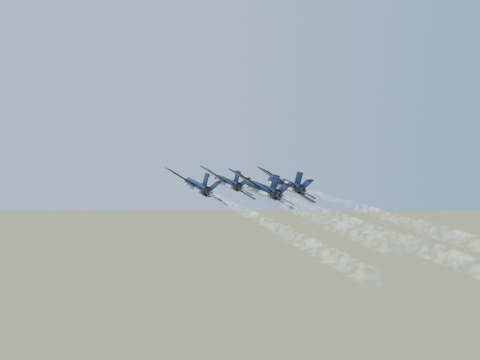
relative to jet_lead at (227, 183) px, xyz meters
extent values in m
cylinder|color=black|center=(0.07, -0.37, 0.04)|extent=(4.44, 15.09, 2.62)
cone|color=black|center=(-1.03, 8.45, 0.04)|extent=(2.96, 3.22, 2.62)
ellipsoid|color=black|center=(-0.08, 3.45, 0.56)|extent=(1.74, 2.85, 1.36)
cube|color=gray|center=(-0.31, -0.42, -0.59)|extent=(3.33, 13.46, 1.31)
cube|color=black|center=(-3.10, -1.67, 1.94)|extent=(6.63, 5.64, 3.59)
cube|color=#DFA80B|center=(-3.28, 0.23, 2.04)|extent=(5.15, 2.69, 3.52)
cube|color=black|center=(3.34, -0.87, -2.06)|extent=(6.22, 4.59, 3.59)
cube|color=#DFA80B|center=(3.17, 1.03, -1.97)|extent=(5.48, 1.43, 3.52)
cube|color=black|center=(-1.05, -7.67, 1.27)|extent=(3.11, 2.82, 1.66)
cube|color=black|center=(2.93, -7.18, -1.20)|extent=(2.94, 2.39, 1.66)
cube|color=black|center=(0.86, -6.64, 1.87)|extent=(1.16, 2.56, 2.88)
cube|color=black|center=(2.47, -6.44, 0.87)|extent=(2.63, 2.74, 2.03)
cylinder|color=black|center=(0.56, -8.26, 0.20)|extent=(1.85, 1.55, 1.70)
cylinder|color=black|center=(1.41, -8.16, -0.33)|extent=(1.85, 1.55, 1.70)
cylinder|color=black|center=(-8.40, -12.22, 0.04)|extent=(4.44, 15.09, 2.62)
cone|color=black|center=(-9.49, -3.39, 0.04)|extent=(2.96, 3.22, 2.62)
ellipsoid|color=black|center=(-8.55, -8.39, 0.56)|extent=(1.74, 2.85, 1.36)
cube|color=gray|center=(-8.78, -12.27, -0.59)|extent=(3.33, 13.46, 1.31)
cube|color=black|center=(-11.57, -13.52, 1.94)|extent=(6.63, 5.64, 3.59)
cube|color=#DFA80B|center=(-11.74, -11.62, 2.04)|extent=(5.15, 2.69, 3.52)
cube|color=black|center=(-5.12, -12.72, -2.06)|extent=(6.22, 4.59, 3.59)
cube|color=#DFA80B|center=(-5.30, -10.82, -1.97)|extent=(5.48, 1.43, 3.52)
cube|color=black|center=(-9.51, -19.51, 1.27)|extent=(3.11, 2.82, 1.66)
cube|color=black|center=(-5.53, -19.02, -1.20)|extent=(2.94, 2.39, 1.66)
cube|color=black|center=(-7.60, -18.49, 1.87)|extent=(1.16, 2.56, 2.88)
cube|color=black|center=(-5.99, -18.28, 0.87)|extent=(2.63, 2.74, 2.03)
cylinder|color=black|center=(-7.91, -20.11, 0.20)|extent=(1.85, 1.55, 1.70)
cylinder|color=black|center=(-7.06, -20.00, -0.33)|extent=(1.85, 1.55, 1.70)
cylinder|color=black|center=(10.37, -10.19, 0.04)|extent=(4.44, 15.09, 2.62)
cone|color=black|center=(9.28, -1.36, 0.04)|extent=(2.96, 3.22, 2.62)
ellipsoid|color=black|center=(10.22, -6.37, 0.56)|extent=(1.74, 2.85, 1.36)
cube|color=gray|center=(9.99, -10.24, -0.59)|extent=(3.33, 13.46, 1.31)
cube|color=black|center=(7.20, -11.49, 1.94)|extent=(6.63, 5.64, 3.59)
cube|color=#DFA80B|center=(7.03, -9.59, 2.04)|extent=(5.15, 2.69, 3.52)
cube|color=black|center=(13.65, -10.69, -2.06)|extent=(6.22, 4.59, 3.59)
cube|color=#DFA80B|center=(13.47, -8.79, -1.97)|extent=(5.48, 1.43, 3.52)
cube|color=black|center=(9.26, -17.49, 1.27)|extent=(3.11, 2.82, 1.66)
cube|color=black|center=(13.24, -16.99, -1.20)|extent=(2.94, 2.39, 1.66)
cube|color=black|center=(11.17, -16.46, 1.87)|extent=(1.16, 2.56, 2.88)
cube|color=black|center=(12.78, -16.26, 0.87)|extent=(2.63, 2.74, 2.03)
cylinder|color=black|center=(10.86, -18.08, 0.20)|extent=(1.85, 1.55, 1.70)
cylinder|color=black|center=(11.72, -17.97, -0.33)|extent=(1.85, 1.55, 1.70)
cylinder|color=black|center=(2.20, -21.66, 0.04)|extent=(4.44, 15.09, 2.62)
cone|color=black|center=(1.10, -12.83, 0.04)|extent=(2.96, 3.22, 2.62)
ellipsoid|color=black|center=(2.05, -17.84, 0.56)|extent=(1.74, 2.85, 1.36)
cube|color=gray|center=(1.82, -21.71, -0.59)|extent=(3.33, 13.46, 1.31)
cube|color=black|center=(-0.97, -22.96, 1.94)|extent=(6.63, 5.64, 3.59)
cube|color=#DFA80B|center=(-1.15, -21.06, 2.04)|extent=(5.15, 2.69, 3.52)
cube|color=black|center=(5.47, -22.16, -2.06)|extent=(6.22, 4.59, 3.59)
cube|color=#DFA80B|center=(5.30, -20.26, -1.97)|extent=(5.48, 1.43, 3.52)
cube|color=black|center=(1.08, -28.96, 1.27)|extent=(3.11, 2.82, 1.66)
cube|color=black|center=(5.06, -28.46, -1.20)|extent=(2.94, 2.39, 1.66)
cube|color=black|center=(2.99, -27.93, 1.87)|extent=(1.16, 2.56, 2.88)
cube|color=black|center=(4.60, -27.73, 0.87)|extent=(2.63, 2.74, 2.03)
cylinder|color=black|center=(2.69, -29.55, 0.20)|extent=(1.85, 1.55, 1.70)
cylinder|color=black|center=(3.54, -29.44, -0.33)|extent=(1.85, 1.55, 1.70)
cylinder|color=white|center=(2.19, -17.43, 0.04)|extent=(3.77, 19.43, 1.39)
cylinder|color=white|center=(4.45, -35.60, 0.04)|extent=(4.29, 19.49, 1.91)
cylinder|color=white|center=(6.71, -53.77, 0.04)|extent=(4.91, 19.57, 2.53)
cylinder|color=white|center=(-6.28, -29.28, 0.04)|extent=(3.77, 19.43, 1.39)
cylinder|color=white|center=(-4.02, -47.44, 0.04)|extent=(4.29, 19.49, 1.91)
cylinder|color=white|center=(-1.76, -65.61, 0.04)|extent=(4.91, 19.57, 2.53)
cylinder|color=white|center=(12.49, -27.25, 0.04)|extent=(3.77, 19.43, 1.39)
cylinder|color=white|center=(14.75, -45.42, 0.04)|extent=(4.29, 19.49, 1.91)
cylinder|color=white|center=(4.32, -38.72, 0.04)|extent=(3.77, 19.43, 1.39)
cylinder|color=white|center=(6.58, -56.89, 0.04)|extent=(4.29, 19.49, 1.91)
camera|label=1|loc=(-22.58, -116.55, 6.78)|focal=40.00mm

